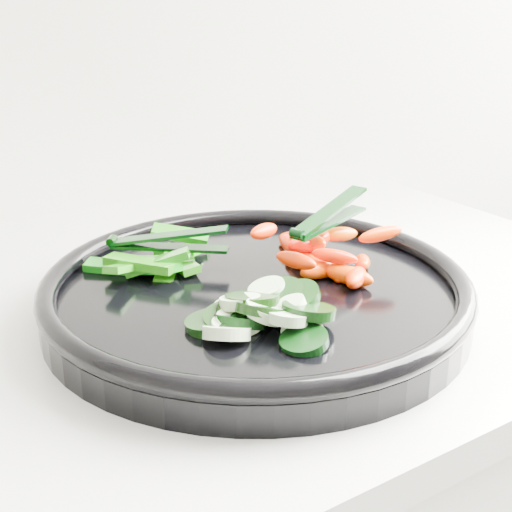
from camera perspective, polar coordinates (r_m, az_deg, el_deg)
veggie_tray at (r=0.63m, az=-0.00°, el=-2.95°), size 0.38×0.38×0.04m
cucumber_pile at (r=0.56m, az=-0.01°, el=-4.69°), size 0.12×0.12×0.04m
carrot_pile at (r=0.66m, az=5.22°, el=0.18°), size 0.13×0.15×0.05m
pepper_pile at (r=0.67m, az=-8.00°, el=-0.44°), size 0.13×0.11×0.04m
tong_carrot at (r=0.65m, az=5.78°, el=3.11°), size 0.11×0.05×0.02m
tong_pepper at (r=0.67m, az=-7.26°, el=1.16°), size 0.10×0.08×0.02m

